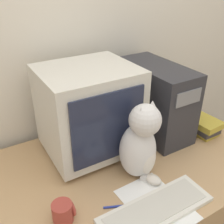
% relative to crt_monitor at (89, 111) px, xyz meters
% --- Properties ---
extents(wall_back, '(7.00, 0.05, 2.50)m').
position_rel_crt_monitor_xyz_m(wall_back, '(0.03, 0.30, 0.30)').
color(wall_back, beige).
rests_on(wall_back, ground_plane).
extents(desk, '(1.51, 0.84, 0.72)m').
position_rel_crt_monitor_xyz_m(desk, '(0.03, -0.18, -0.59)').
color(desk, tan).
rests_on(desk, ground_plane).
extents(crt_monitor, '(0.43, 0.38, 0.44)m').
position_rel_crt_monitor_xyz_m(crt_monitor, '(0.00, 0.00, 0.00)').
color(crt_monitor, beige).
rests_on(crt_monitor, desk).
extents(computer_tower, '(0.22, 0.46, 0.39)m').
position_rel_crt_monitor_xyz_m(computer_tower, '(0.39, -0.01, -0.03)').
color(computer_tower, '#28282D').
rests_on(computer_tower, desk).
extents(keyboard, '(0.46, 0.15, 0.02)m').
position_rel_crt_monitor_xyz_m(keyboard, '(0.04, -0.48, -0.22)').
color(keyboard, silver).
rests_on(keyboard, desk).
extents(cat, '(0.27, 0.23, 0.36)m').
position_rel_crt_monitor_xyz_m(cat, '(0.10, -0.28, -0.06)').
color(cat, silver).
rests_on(cat, desk).
extents(book_stack, '(0.15, 0.18, 0.09)m').
position_rel_crt_monitor_xyz_m(book_stack, '(0.61, -0.19, -0.18)').
color(book_stack, gold).
rests_on(book_stack, desk).
extents(pen, '(0.13, 0.06, 0.01)m').
position_rel_crt_monitor_xyz_m(pen, '(-0.07, -0.39, -0.22)').
color(pen, navy).
rests_on(pen, desk).
extents(paper_sheet, '(0.22, 0.30, 0.00)m').
position_rel_crt_monitor_xyz_m(paper_sheet, '(0.06, -0.46, -0.22)').
color(paper_sheet, white).
rests_on(paper_sheet, desk).
extents(mug, '(0.08, 0.08, 0.08)m').
position_rel_crt_monitor_xyz_m(mug, '(-0.28, -0.34, -0.18)').
color(mug, '#9E382D').
rests_on(mug, desk).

